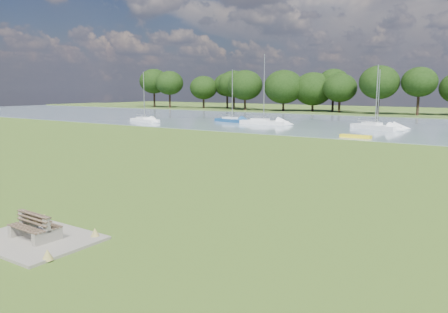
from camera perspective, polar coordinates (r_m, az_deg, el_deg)
The scene contains 11 objects.
ground at distance 26.99m, azimuth 2.27°, elevation -2.47°, with size 220.00×220.00×0.00m, color #5C7626.
river at distance 66.28m, azimuth 21.53°, elevation 3.69°, with size 220.00×40.00×0.10m, color slate.
far_bank at distance 95.77m, azimuth 25.35°, elevation 4.88°, with size 220.00×20.00×0.40m, color #4C6626.
concrete_pad at distance 17.05m, azimuth -23.39°, elevation -9.89°, with size 4.20×3.20×0.10m, color gray.
bench_pair at distance 16.91m, azimuth -23.48°, elevation -8.47°, with size 1.83×1.12×0.97m.
kayak at distance 48.94m, azimuth 16.81°, elevation 2.55°, with size 3.31×0.77×0.33m, color yellow.
sailboat_2 at distance 59.89m, azimuth 19.08°, elevation 3.88°, with size 6.79×4.19×8.24m.
sailboat_3 at distance 64.93m, azimuth 5.13°, elevation 4.67°, with size 7.18×2.21×10.12m.
sailboat_5 at distance 61.15m, azimuth 19.30°, elevation 3.84°, with size 6.36×2.27×7.68m.
sailboat_6 at distance 70.42m, azimuth -10.36°, elevation 4.84°, with size 6.35×3.17×7.77m.
sailboat_8 at distance 68.88m, azimuth 1.04°, elevation 4.90°, with size 6.61×3.19×8.12m.
Camera 1 is at (13.72, -22.63, 5.34)m, focal length 35.00 mm.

